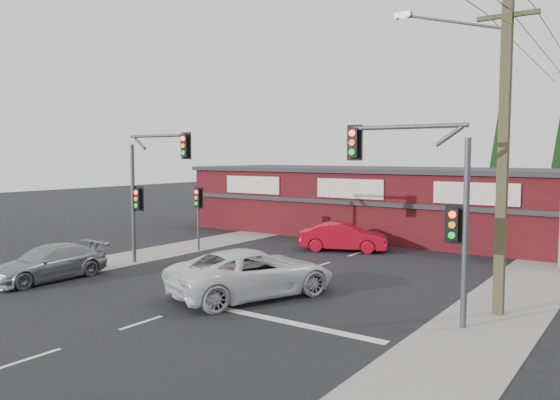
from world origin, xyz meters
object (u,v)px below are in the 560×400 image
Objects in this scene: silver_suv at (48,263)px; red_sedan at (344,237)px; utility_pole at (499,142)px; white_suv at (253,273)px; shop_building at (394,201)px.

red_sedan is at bearing 64.24° from silver_suv.
utility_pole is (9.32, -7.36, 4.65)m from red_sedan.
silver_suv is 0.48× the size of utility_pole.
shop_building is at bearing -62.18° from white_suv.
shop_building is at bearing -22.03° from red_sedan.
shop_building reaches higher than silver_suv.
white_suv is 1.27× the size of silver_suv.
red_sedan is 0.45× the size of utility_pole.
red_sedan is 12.75m from utility_pole.
utility_pole is (7.56, 2.65, 4.55)m from white_suv.
silver_suv is 20.47m from shop_building.
utility_pole reaches higher than shop_building.
utility_pole is at bearing -139.01° from white_suv.
white_suv is at bearing -83.85° from shop_building.
silver_suv is at bearing -108.51° from shop_building.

